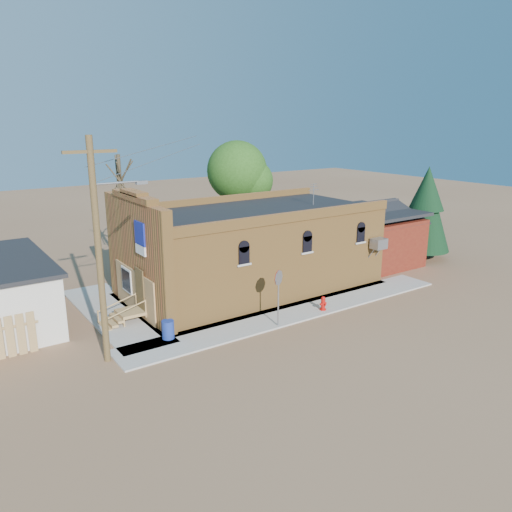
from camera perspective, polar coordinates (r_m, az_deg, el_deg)
ground at (r=24.22m, az=3.24°, el=-7.89°), size 120.00×120.00×0.00m
sidewalk_south at (r=25.73m, az=4.66°, el=-6.40°), size 19.00×2.20×0.08m
sidewalk_west at (r=26.43m, az=-15.99°, el=-6.37°), size 2.60×10.00×0.08m
brick_bar at (r=28.61m, az=-0.83°, el=0.72°), size 16.40×7.97×6.30m
red_shed at (r=34.94m, az=12.73°, el=2.89°), size 5.40×6.40×4.30m
utility_pole at (r=20.12m, az=-17.43°, el=0.93°), size 3.12×0.26×9.00m
tree_bare_near at (r=32.57m, az=-15.30°, el=8.45°), size 2.80×2.80×7.65m
tree_leafy at (r=36.96m, az=-2.17°, el=9.66°), size 4.40×4.40×8.15m
evergreen_tree at (r=36.79m, az=18.85°, el=5.34°), size 3.60×3.60×6.50m
fire_hydrant at (r=25.92m, az=7.69°, el=-5.38°), size 0.42×0.39×0.73m
stop_sign at (r=23.23m, az=2.59°, el=-3.11°), size 0.68×0.42×2.75m
trash_barrel at (r=22.78m, az=-10.02°, el=-8.28°), size 0.56×0.56×0.84m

